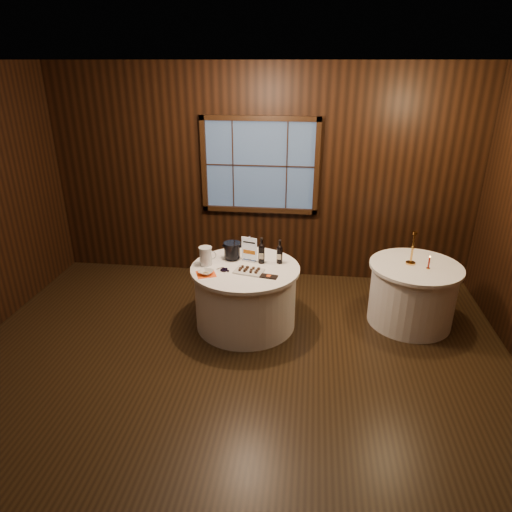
# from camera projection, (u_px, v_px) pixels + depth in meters

# --- Properties ---
(ground) EXTENTS (6.00, 6.00, 0.00)m
(ground) POSITION_uv_depth(u_px,v_px,m) (232.00, 375.00, 4.72)
(ground) COLOR black
(ground) RESTS_ON ground
(back_wall) EXTENTS (6.00, 0.10, 3.00)m
(back_wall) POSITION_uv_depth(u_px,v_px,m) (260.00, 173.00, 6.37)
(back_wall) COLOR black
(back_wall) RESTS_ON ground
(main_table) EXTENTS (1.28, 1.28, 0.77)m
(main_table) POSITION_uv_depth(u_px,v_px,m) (246.00, 296.00, 5.48)
(main_table) COLOR white
(main_table) RESTS_ON ground
(side_table) EXTENTS (1.08, 1.08, 0.77)m
(side_table) POSITION_uv_depth(u_px,v_px,m) (412.00, 294.00, 5.53)
(side_table) COLOR white
(side_table) RESTS_ON ground
(sign_stand) EXTENTS (0.19, 0.13, 0.32)m
(sign_stand) POSITION_uv_depth(u_px,v_px,m) (250.00, 253.00, 5.45)
(sign_stand) COLOR silver
(sign_stand) RESTS_ON main_table
(port_bottle_left) EXTENTS (0.08, 0.08, 0.32)m
(port_bottle_left) POSITION_uv_depth(u_px,v_px,m) (261.00, 252.00, 5.38)
(port_bottle_left) COLOR black
(port_bottle_left) RESTS_ON main_table
(port_bottle_right) EXTENTS (0.07, 0.08, 0.30)m
(port_bottle_right) POSITION_uv_depth(u_px,v_px,m) (280.00, 253.00, 5.38)
(port_bottle_right) COLOR black
(port_bottle_right) RESTS_ON main_table
(ice_bucket) EXTENTS (0.21, 0.21, 0.21)m
(ice_bucket) POSITION_uv_depth(u_px,v_px,m) (232.00, 250.00, 5.50)
(ice_bucket) COLOR black
(ice_bucket) RESTS_ON main_table
(chocolate_plate) EXTENTS (0.36, 0.28, 0.05)m
(chocolate_plate) POSITION_uv_depth(u_px,v_px,m) (249.00, 271.00, 5.20)
(chocolate_plate) COLOR silver
(chocolate_plate) RESTS_ON main_table
(chocolate_box) EXTENTS (0.21, 0.13, 0.02)m
(chocolate_box) POSITION_uv_depth(u_px,v_px,m) (269.00, 276.00, 5.08)
(chocolate_box) COLOR black
(chocolate_box) RESTS_ON main_table
(grape_bunch) EXTENTS (0.17, 0.09, 0.04)m
(grape_bunch) POSITION_uv_depth(u_px,v_px,m) (225.00, 269.00, 5.23)
(grape_bunch) COLOR black
(grape_bunch) RESTS_ON main_table
(glass_pitcher) EXTENTS (0.20, 0.16, 0.22)m
(glass_pitcher) POSITION_uv_depth(u_px,v_px,m) (206.00, 256.00, 5.35)
(glass_pitcher) COLOR silver
(glass_pitcher) RESTS_ON main_table
(orange_napkin) EXTENTS (0.27, 0.27, 0.00)m
(orange_napkin) POSITION_uv_depth(u_px,v_px,m) (206.00, 274.00, 5.15)
(orange_napkin) COLOR #FF5215
(orange_napkin) RESTS_ON main_table
(cracker_bowl) EXTENTS (0.20, 0.20, 0.04)m
(cracker_bowl) POSITION_uv_depth(u_px,v_px,m) (206.00, 272.00, 5.14)
(cracker_bowl) COLOR silver
(cracker_bowl) RESTS_ON orange_napkin
(brass_candlestick) EXTENTS (0.11, 0.11, 0.40)m
(brass_candlestick) POSITION_uv_depth(u_px,v_px,m) (412.00, 252.00, 5.36)
(brass_candlestick) COLOR gold
(brass_candlestick) RESTS_ON side_table
(red_candle) EXTENTS (0.04, 0.04, 0.16)m
(red_candle) POSITION_uv_depth(u_px,v_px,m) (429.00, 264.00, 5.26)
(red_candle) COLOR gold
(red_candle) RESTS_ON side_table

